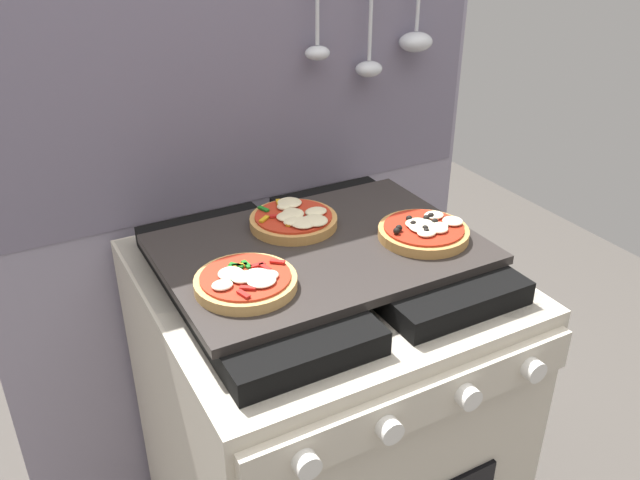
# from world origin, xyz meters

# --- Properties ---
(kitchen_backsplash) EXTENTS (1.10, 0.09, 1.55)m
(kitchen_backsplash) POSITION_xyz_m (0.00, 0.33, 0.79)
(kitchen_backsplash) COLOR gray
(kitchen_backsplash) RESTS_ON ground_plane
(stove) EXTENTS (0.60, 0.64, 0.90)m
(stove) POSITION_xyz_m (-0.00, -0.00, 0.45)
(stove) COLOR beige
(stove) RESTS_ON ground_plane
(baking_tray) EXTENTS (0.54, 0.38, 0.02)m
(baking_tray) POSITION_xyz_m (0.00, 0.00, 0.91)
(baking_tray) COLOR #2D2826
(baking_tray) RESTS_ON stove
(pizza_left) EXTENTS (0.16, 0.16, 0.03)m
(pizza_left) POSITION_xyz_m (-0.17, -0.07, 0.93)
(pizza_left) COLOR tan
(pizza_left) RESTS_ON baking_tray
(pizza_right) EXTENTS (0.16, 0.16, 0.03)m
(pizza_right) POSITION_xyz_m (0.18, -0.06, 0.93)
(pizza_right) COLOR #C18947
(pizza_right) RESTS_ON baking_tray
(pizza_center) EXTENTS (0.16, 0.16, 0.03)m
(pizza_center) POSITION_xyz_m (-0.01, 0.09, 0.93)
(pizza_center) COLOR #C18947
(pizza_center) RESTS_ON baking_tray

